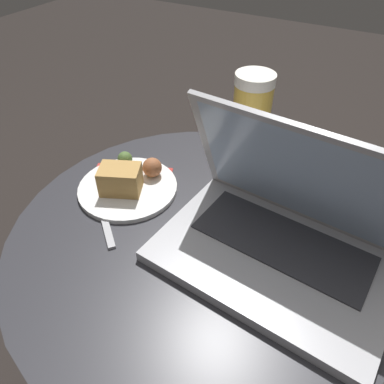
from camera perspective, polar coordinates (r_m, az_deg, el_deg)
ground_plane at (r=1.06m, az=0.99°, el=-25.26°), size 6.00×6.00×0.00m
table at (r=0.76m, az=1.28°, el=-14.60°), size 0.65×0.65×0.50m
napkin at (r=0.74m, az=-9.57°, el=1.38°), size 0.19×0.16×0.00m
laptop at (r=0.58m, az=13.62°, el=-6.09°), size 0.37×0.26×0.23m
beer_glass at (r=0.72m, az=8.85°, el=10.06°), size 0.07×0.07×0.20m
snack_plate at (r=0.72m, az=-9.76°, el=1.54°), size 0.19×0.19×0.06m
fork at (r=0.70m, az=-13.83°, el=-1.59°), size 0.16×0.14×0.00m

